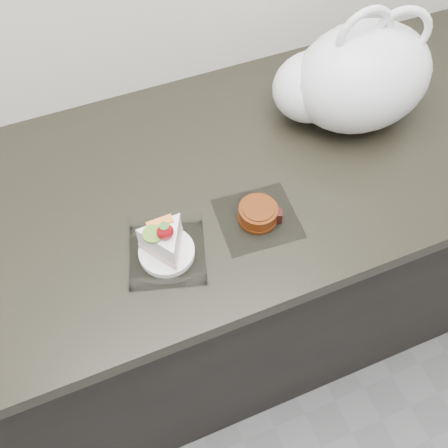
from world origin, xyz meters
name	(u,v)px	position (x,y,z in m)	size (l,w,h in m)	color
counter	(198,283)	(0.00, 1.69, 0.45)	(2.04, 0.64, 0.90)	black
cake_tray	(166,247)	(-0.10, 1.54, 0.93)	(0.18, 0.18, 0.11)	white
mooncake_wrap	(259,214)	(0.10, 1.55, 0.91)	(0.16, 0.15, 0.04)	white
plastic_bag	(352,78)	(0.39, 1.74, 1.01)	(0.36, 0.28, 0.28)	white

